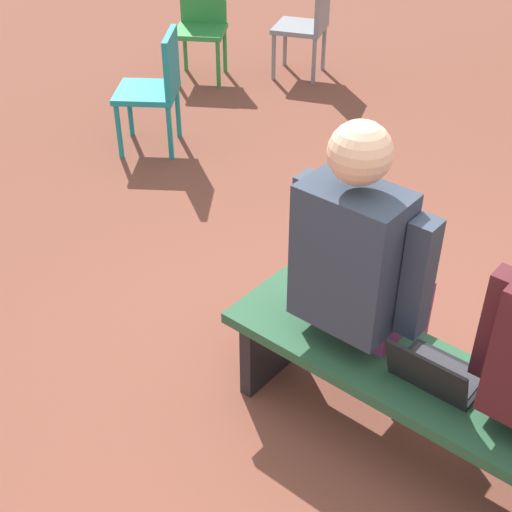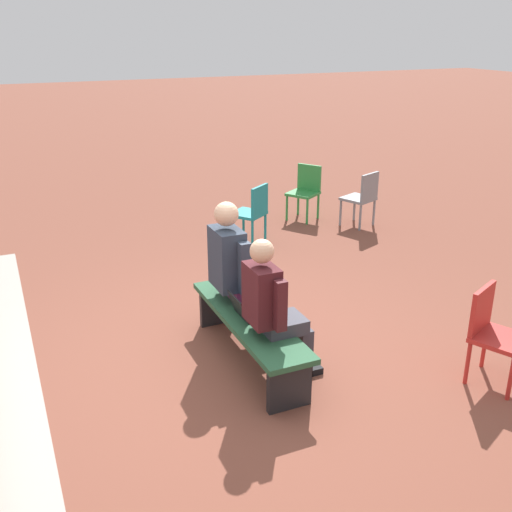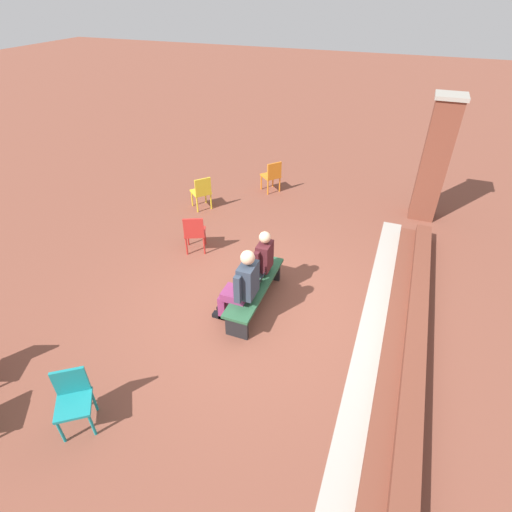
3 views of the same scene
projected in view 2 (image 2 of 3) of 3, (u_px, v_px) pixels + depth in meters
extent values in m
plane|color=brown|center=(236.00, 360.00, 5.49)|extent=(60.00, 60.00, 0.00)
cube|color=#A8A399|center=(19.00, 413.00, 4.73)|extent=(7.57, 0.40, 0.01)
cube|color=#285638|center=(249.00, 319.00, 5.33)|extent=(1.80, 0.44, 0.05)
cube|color=black|center=(289.00, 386.00, 4.74)|extent=(0.06, 0.37, 0.40)
cube|color=black|center=(218.00, 306.00, 6.10)|extent=(0.06, 0.37, 0.40)
cube|color=#383842|center=(283.00, 324.00, 5.07)|extent=(0.31, 0.36, 0.13)
cube|color=#383842|center=(305.00, 353.00, 5.17)|extent=(0.10, 0.11, 0.45)
cube|color=black|center=(310.00, 371.00, 5.26)|extent=(0.10, 0.22, 0.06)
cube|color=#383842|center=(296.00, 345.00, 5.30)|extent=(0.10, 0.11, 0.45)
cube|color=black|center=(301.00, 362.00, 5.40)|extent=(0.10, 0.22, 0.06)
cube|color=#47191E|center=(262.00, 295.00, 4.88)|extent=(0.34, 0.22, 0.50)
cube|color=navy|center=(274.00, 296.00, 4.93)|extent=(0.05, 0.01, 0.30)
cube|color=#47191E|center=(280.00, 306.00, 4.72)|extent=(0.08, 0.09, 0.43)
cube|color=#47191E|center=(258.00, 285.00, 5.09)|extent=(0.08, 0.09, 0.43)
sphere|color=#DBAD89|center=(262.00, 251.00, 4.74)|extent=(0.20, 0.20, 0.20)
cube|color=#7F2D5B|center=(249.00, 289.00, 5.72)|extent=(0.34, 0.41, 0.14)
cube|color=#7F2D5B|center=(272.00, 316.00, 5.82)|extent=(0.11, 0.12, 0.45)
cube|color=black|center=(278.00, 332.00, 5.92)|extent=(0.11, 0.24, 0.07)
cube|color=#7F2D5B|center=(265.00, 308.00, 5.98)|extent=(0.11, 0.12, 0.45)
cube|color=black|center=(270.00, 324.00, 6.07)|extent=(0.11, 0.24, 0.07)
cube|color=#2D3847|center=(227.00, 258.00, 5.51)|extent=(0.39, 0.24, 0.57)
cube|color=#2D3847|center=(245.00, 268.00, 5.34)|extent=(0.09, 0.10, 0.48)
cube|color=#2D3847|center=(225.00, 251.00, 5.75)|extent=(0.09, 0.10, 0.48)
sphere|color=#DBAD89|center=(226.00, 214.00, 5.35)|extent=(0.22, 0.22, 0.22)
cube|color=black|center=(252.00, 314.00, 5.35)|extent=(0.32, 0.22, 0.02)
cube|color=#2D2D33|center=(253.00, 312.00, 5.35)|extent=(0.29, 0.15, 0.00)
cube|color=black|center=(238.00, 306.00, 5.26)|extent=(0.32, 0.07, 0.19)
cube|color=#33519E|center=(238.00, 306.00, 5.26)|extent=(0.28, 0.06, 0.17)
cube|color=red|center=(501.00, 339.00, 5.00)|extent=(0.56, 0.56, 0.04)
cube|color=red|center=(482.00, 309.00, 5.04)|extent=(0.20, 0.38, 0.40)
cylinder|color=red|center=(511.00, 378.00, 4.84)|extent=(0.04, 0.04, 0.40)
cylinder|color=red|center=(468.00, 363.00, 5.07)|extent=(0.04, 0.04, 0.40)
cylinder|color=red|center=(484.00, 347.00, 5.32)|extent=(0.04, 0.04, 0.40)
cube|color=teal|center=(248.00, 214.00, 8.31)|extent=(0.59, 0.59, 0.04)
cube|color=teal|center=(260.00, 200.00, 8.14)|extent=(0.27, 0.35, 0.40)
cylinder|color=teal|center=(244.00, 223.00, 8.62)|extent=(0.04, 0.04, 0.40)
cylinder|color=teal|center=(230.00, 230.00, 8.33)|extent=(0.04, 0.04, 0.40)
cylinder|color=teal|center=(265.00, 227.00, 8.45)|extent=(0.04, 0.04, 0.40)
cylinder|color=teal|center=(252.00, 234.00, 8.16)|extent=(0.04, 0.04, 0.40)
cube|color=gray|center=(358.00, 199.00, 9.03)|extent=(0.55, 0.55, 0.04)
cube|color=gray|center=(370.00, 187.00, 8.83)|extent=(0.19, 0.39, 0.40)
cylinder|color=gray|center=(354.00, 208.00, 9.35)|extent=(0.04, 0.04, 0.40)
cylinder|color=gray|center=(341.00, 213.00, 9.11)|extent=(0.04, 0.04, 0.40)
cylinder|color=gray|center=(374.00, 213.00, 9.11)|extent=(0.04, 0.04, 0.40)
cylinder|color=gray|center=(360.00, 218.00, 8.87)|extent=(0.04, 0.04, 0.40)
cube|color=#2D893D|center=(303.00, 194.00, 9.30)|extent=(0.58, 0.58, 0.04)
cube|color=#2D893D|center=(309.00, 177.00, 9.37)|extent=(0.36, 0.25, 0.40)
cylinder|color=#2D893D|center=(287.00, 208.00, 9.33)|extent=(0.04, 0.04, 0.40)
cylinder|color=#2D893D|center=(307.00, 212.00, 9.15)|extent=(0.04, 0.04, 0.40)
cylinder|color=#2D893D|center=(298.00, 203.00, 9.61)|extent=(0.04, 0.04, 0.40)
cylinder|color=#2D893D|center=(318.00, 206.00, 9.43)|extent=(0.04, 0.04, 0.40)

